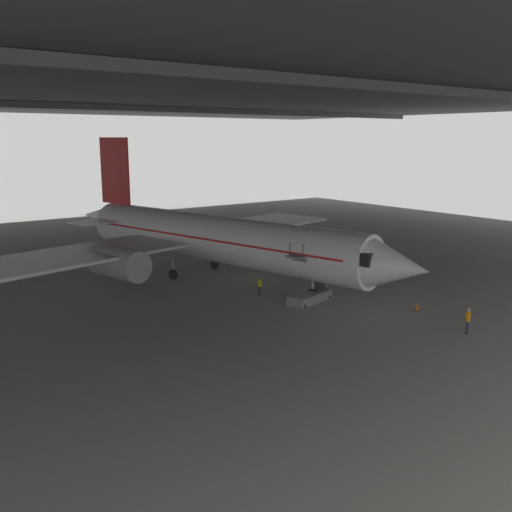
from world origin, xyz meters
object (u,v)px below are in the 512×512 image
(boarding_stairs, at_px, (309,292))
(crew_worker_near_nose, at_px, (468,319))
(crew_worker_by_stairs, at_px, (260,285))
(traffic_cone_orange, at_px, (417,307))
(airplane_main, at_px, (212,238))

(boarding_stairs, relative_size, crew_worker_near_nose, 2.83)
(boarding_stairs, bearing_deg, crew_worker_by_stairs, 117.92)
(boarding_stairs, height_order, traffic_cone_orange, boarding_stairs)
(airplane_main, bearing_deg, crew_worker_near_nose, -77.27)
(boarding_stairs, xyz_separation_m, crew_worker_near_nose, (3.29, -11.64, 0.24))
(crew_worker_near_nose, distance_m, traffic_cone_orange, 5.53)
(airplane_main, height_order, traffic_cone_orange, airplane_main)
(crew_worker_near_nose, height_order, traffic_cone_orange, crew_worker_near_nose)
(airplane_main, relative_size, boarding_stairs, 8.26)
(airplane_main, distance_m, crew_worker_near_nose, 23.45)
(boarding_stairs, height_order, crew_worker_near_nose, boarding_stairs)
(airplane_main, distance_m, crew_worker_by_stairs, 7.81)
(crew_worker_near_nose, distance_m, crew_worker_by_stairs, 16.30)
(crew_worker_near_nose, xyz_separation_m, traffic_cone_orange, (1.58, 5.25, -0.70))
(crew_worker_by_stairs, bearing_deg, airplane_main, 88.74)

